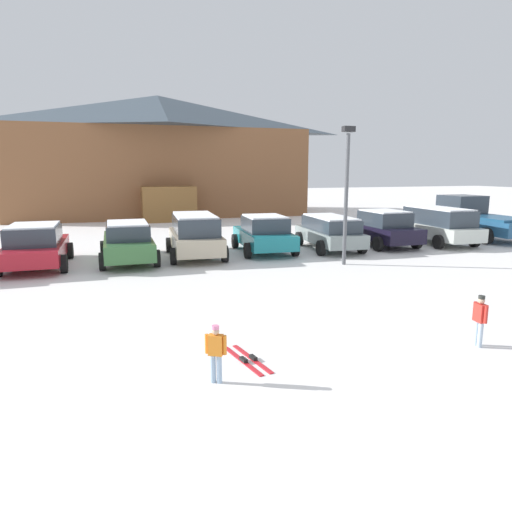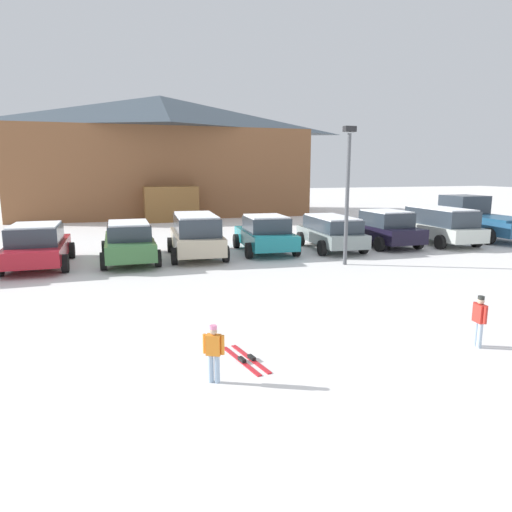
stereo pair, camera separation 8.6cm
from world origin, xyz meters
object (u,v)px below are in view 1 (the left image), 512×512
Objects in this scene: parked_black_sedan at (382,228)px; lamp_post at (346,188)px; pair_of_skis at (247,359)px; parked_teal_hatchback at (264,234)px; skier_child_in_orange_jacket at (216,351)px; parked_beige_suv at (195,234)px; parked_silver_wagon at (437,224)px; pickup_truck at (473,218)px; parked_grey_wagon at (330,231)px; ski_lodge at (159,155)px; parked_red_sedan at (36,245)px; skier_child_in_red_jacket at (480,318)px; parked_green_coupe at (128,241)px.

parked_black_sedan is 5.42m from lamp_post.
lamp_post is (6.17, 7.15, 2.83)m from pair_of_skis.
skier_child_in_orange_jacket is (-5.02, -11.25, -0.25)m from parked_teal_hatchback.
parked_beige_suv is 1.06× the size of parked_teal_hatchback.
pair_of_skis is 0.30× the size of lamp_post.
skier_child_in_orange_jacket is 0.67× the size of pair_of_skis.
parked_teal_hatchback is 0.88× the size of parked_silver_wagon.
pickup_truck reaches higher than parked_beige_suv.
ski_lodge is at bearing 103.64° from parked_grey_wagon.
parked_beige_suv is at bearing 146.36° from lamp_post.
skier_child_in_orange_jacket is (-3.30, -30.33, -4.08)m from ski_lodge.
parked_beige_suv is 10.55m from pair_of_skis.
pickup_truck reaches higher than parked_red_sedan.
ski_lodge reaches higher than skier_child_in_orange_jacket.
skier_child_in_orange_jacket is at bearing -145.11° from pickup_truck.
lamp_post is (-10.00, -3.99, 1.85)m from pickup_truck.
skier_child_in_red_jacket is (-5.48, -11.23, -0.25)m from parked_black_sedan.
parked_grey_wagon is at bearing 53.80° from skier_child_in_orange_jacket.
skier_child_in_orange_jacket is 10.71m from lamp_post.
parked_grey_wagon is at bearing -174.42° from pickup_truck.
ski_lodge is at bearing 118.10° from parked_silver_wagon.
parked_silver_wagon reaches higher than parked_grey_wagon.
parked_beige_suv is (2.63, 0.07, 0.14)m from parked_green_coupe.
ski_lodge is 4.99× the size of parked_red_sedan.
parked_silver_wagon reaches higher than parked_black_sedan.
parked_silver_wagon is at bearing -162.16° from pickup_truck.
parked_black_sedan reaches higher than pair_of_skis.
parked_black_sedan reaches higher than parked_grey_wagon.
parked_teal_hatchback is 5.80m from parked_black_sedan.
parked_grey_wagon is at bearing 76.50° from skier_child_in_red_jacket.
parked_red_sedan is at bearing 179.78° from parked_black_sedan.
lamp_post is (-1.06, -3.11, 2.03)m from parked_grey_wagon.
parked_beige_suv is at bearing 79.80° from skier_child_in_orange_jacket.
skier_child_in_red_jacket is at bearing -134.03° from pickup_truck.
parked_red_sedan is 1.06× the size of parked_teal_hatchback.
parked_black_sedan is 12.50m from skier_child_in_red_jacket.
parked_silver_wagon is 7.65m from lamp_post.
ski_lodge reaches higher than pickup_truck.
lamp_post is (-6.79, -2.96, 1.92)m from parked_silver_wagon.
parked_grey_wagon is 5.73m from parked_silver_wagon.
parked_red_sedan is 14.66m from parked_black_sedan.
pickup_truck is at bearing 7.18° from parked_black_sedan.
skier_child_in_red_jacket is 4.68m from pair_of_skis.
pickup_truck reaches higher than skier_child_in_orange_jacket.
parked_teal_hatchback is (8.86, 0.16, 0.00)m from parked_red_sedan.
parked_beige_suv is 0.74× the size of pickup_truck.
parked_teal_hatchback is at bearing -177.32° from pickup_truck.
ski_lodge is at bearing 78.50° from parked_green_coupe.
parked_black_sedan is 0.85× the size of lamp_post.
pair_of_skis is at bearing 169.24° from skier_child_in_red_jacket.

